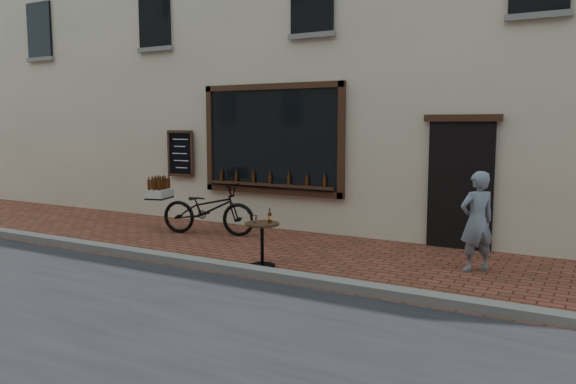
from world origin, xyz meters
The scene contains 5 objects.
ground centered at (0.00, 0.00, 0.00)m, with size 90.00×90.00×0.00m, color #562E1C.
kerb centered at (0.00, 0.20, 0.06)m, with size 90.00×0.25×0.12m, color slate.
cargo_bicycle centered at (-2.70, 2.29, 0.51)m, with size 2.28×1.14×1.07m.
bistro_table centered at (-0.40, 0.70, 0.48)m, with size 0.52×0.52×0.90m.
pedestrian centered at (2.47, 2.04, 0.74)m, with size 0.54×0.35×1.48m, color slate.
Camera 1 is at (4.08, -6.37, 2.15)m, focal length 35.00 mm.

